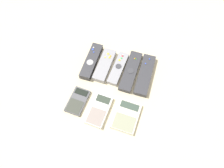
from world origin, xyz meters
TOP-DOWN VIEW (x-y plane):
  - ground_plane at (0.00, 0.00)m, footprint 3.00×3.00m
  - remote_0 at (-0.12, 0.11)m, footprint 0.05×0.17m
  - remote_1 at (-0.06, 0.11)m, footprint 0.05×0.16m
  - remote_2 at (-0.00, 0.11)m, footprint 0.05×0.16m
  - remote_3 at (0.05, 0.12)m, footprint 0.05×0.19m
  - remote_4 at (0.11, 0.12)m, footprint 0.06×0.19m
  - calculator_0 at (-0.11, -0.08)m, footprint 0.07×0.11m
  - calculator_1 at (-0.01, -0.09)m, footprint 0.07×0.13m
  - calculator_2 at (0.09, -0.08)m, footprint 0.09×0.12m

SIDE VIEW (x-z plane):
  - ground_plane at x=0.00m, z-range 0.00..0.00m
  - calculator_0 at x=-0.11m, z-range 0.00..0.01m
  - calculator_2 at x=0.09m, z-range 0.00..0.01m
  - calculator_1 at x=-0.01m, z-range 0.00..0.02m
  - remote_3 at x=0.05m, z-range 0.00..0.02m
  - remote_2 at x=0.00m, z-range 0.00..0.02m
  - remote_4 at x=0.11m, z-range 0.00..0.02m
  - remote_1 at x=-0.06m, z-range 0.00..0.02m
  - remote_0 at x=-0.12m, z-range 0.00..0.03m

